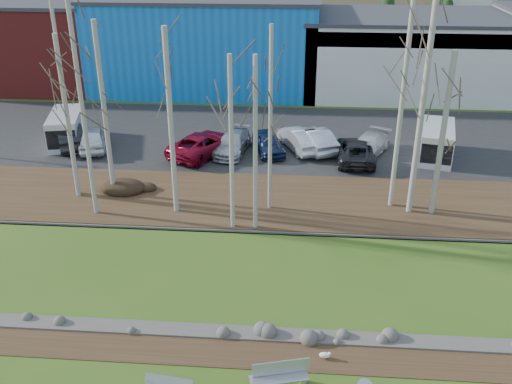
# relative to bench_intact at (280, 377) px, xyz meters

# --- Properties ---
(dirt_strip) EXTENTS (80.00, 1.80, 0.03)m
(dirt_strip) POSITION_rel_bench_intact_xyz_m (-2.32, 1.66, -0.48)
(dirt_strip) COLOR #382616
(dirt_strip) RESTS_ON ground
(near_bank_rocks) EXTENTS (80.00, 0.80, 0.50)m
(near_bank_rocks) POSITION_rel_bench_intact_xyz_m (-2.32, 2.66, -0.49)
(near_bank_rocks) COLOR #47423D
(near_bank_rocks) RESTS_ON ground
(river) EXTENTS (80.00, 8.00, 0.90)m
(river) POSITION_rel_bench_intact_xyz_m (-2.32, 6.76, -0.49)
(river) COLOR black
(river) RESTS_ON ground
(far_bank_rocks) EXTENTS (80.00, 0.80, 0.46)m
(far_bank_rocks) POSITION_rel_bench_intact_xyz_m (-2.32, 10.86, -0.49)
(far_bank_rocks) COLOR #47423D
(far_bank_rocks) RESTS_ON ground
(far_bank) EXTENTS (80.00, 7.00, 0.15)m
(far_bank) POSITION_rel_bench_intact_xyz_m (-2.32, 14.06, -0.42)
(far_bank) COLOR #382616
(far_bank) RESTS_ON ground
(parking_lot) EXTENTS (80.00, 14.00, 0.14)m
(parking_lot) POSITION_rel_bench_intact_xyz_m (-2.32, 24.56, -0.42)
(parking_lot) COLOR black
(parking_lot) RESTS_ON ground
(building_brick) EXTENTS (16.32, 12.24, 7.80)m
(building_brick) POSITION_rel_bench_intact_xyz_m (-26.32, 38.56, 3.41)
(building_brick) COLOR maroon
(building_brick) RESTS_ON ground
(building_blue) EXTENTS (20.40, 12.24, 8.30)m
(building_blue) POSITION_rel_bench_intact_xyz_m (-8.32, 38.56, 3.66)
(building_blue) COLOR #105FB7
(building_blue) RESTS_ON ground
(building_white) EXTENTS (18.36, 12.24, 6.80)m
(building_white) POSITION_rel_bench_intact_xyz_m (9.68, 38.55, 2.92)
(building_white) COLOR silver
(building_white) RESTS_ON ground
(bench_intact) EXTENTS (2.06, 1.06, 0.99)m
(bench_intact) POSITION_rel_bench_intact_xyz_m (0.00, 0.00, 0.00)
(bench_intact) COLOR #A3A4A7
(bench_intact) RESTS_ON ground
(seagull) EXTENTS (0.48, 0.22, 0.34)m
(seagull) POSITION_rel_bench_intact_xyz_m (1.58, 1.52, -0.31)
(seagull) COLOR gold
(seagull) RESTS_ON ground
(dirt_mound) EXTENTS (2.61, 1.84, 0.51)m
(dirt_mound) POSITION_rel_bench_intact_xyz_m (-9.68, 14.54, -0.09)
(dirt_mound) COLOR black
(dirt_mound) RESTS_ON far_bank
(birch_0) EXTENTS (0.26, 0.26, 9.07)m
(birch_0) POSITION_rel_bench_intact_xyz_m (-12.04, 13.77, 4.19)
(birch_0) COLOR #BBB3A8
(birch_0) RESTS_ON far_bank
(birch_1) EXTENTS (0.19, 0.19, 11.77)m
(birch_1) POSITION_rel_bench_intact_xyz_m (-12.11, 14.03, 5.54)
(birch_1) COLOR #BBB3A8
(birch_1) RESTS_ON far_bank
(birch_2) EXTENTS (0.27, 0.27, 9.70)m
(birch_2) POSITION_rel_bench_intact_xyz_m (-10.11, 14.22, 4.50)
(birch_2) COLOR #BBB3A8
(birch_2) RESTS_ON far_bank
(birch_3) EXTENTS (0.23, 0.23, 11.75)m
(birch_3) POSITION_rel_bench_intact_xyz_m (-10.34, 11.79, 5.53)
(birch_3) COLOR #BBB3A8
(birch_3) RESTS_ON far_bank
(birch_4) EXTENTS (0.27, 0.27, 9.74)m
(birch_4) POSITION_rel_bench_intact_xyz_m (-6.08, 12.36, 4.52)
(birch_4) COLOR #BBB3A8
(birch_4) RESTS_ON far_bank
(birch_5) EXTENTS (0.20, 0.20, 9.76)m
(birch_5) POSITION_rel_bench_intact_xyz_m (-1.09, 13.12, 4.53)
(birch_5) COLOR #BBB3A8
(birch_5) RESTS_ON far_bank
(birch_6) EXTENTS (0.22, 0.22, 8.80)m
(birch_6) POSITION_rel_bench_intact_xyz_m (-1.68, 10.86, 4.05)
(birch_6) COLOR #BBB3A8
(birch_6) RESTS_ON far_bank
(birch_7) EXTENTS (0.29, 0.29, 10.94)m
(birch_7) POSITION_rel_bench_intact_xyz_m (6.44, 13.26, 5.12)
(birch_7) COLOR #BBB3A8
(birch_7) RESTS_ON far_bank
(birch_8) EXTENTS (0.29, 0.29, 8.65)m
(birch_8) POSITION_rel_bench_intact_xyz_m (7.62, 13.21, 3.98)
(birch_8) COLOR #BBB3A8
(birch_8) RESTS_ON far_bank
(birch_9) EXTENTS (0.25, 0.25, 12.60)m
(birch_9) POSITION_rel_bench_intact_xyz_m (5.55, 13.93, 5.95)
(birch_9) COLOR #BBB3A8
(birch_9) RESTS_ON far_bank
(birch_10) EXTENTS (0.22, 0.22, 8.80)m
(birch_10) POSITION_rel_bench_intact_xyz_m (-2.84, 10.86, 4.05)
(birch_10) COLOR #BBB3A8
(birch_10) RESTS_ON far_bank
(car_0) EXTENTS (3.04, 4.83, 1.53)m
(car_0) POSITION_rel_bench_intact_xyz_m (-13.65, 21.05, 0.41)
(car_0) COLOR white
(car_0) RESTS_ON parking_lot
(car_1) EXTENTS (3.69, 5.06, 1.59)m
(car_1) POSITION_rel_bench_intact_xyz_m (-15.43, 21.45, 0.44)
(car_1) COLOR black
(car_1) RESTS_ON parking_lot
(car_2) EXTENTS (4.89, 6.03, 1.53)m
(car_2) POSITION_rel_bench_intact_xyz_m (-5.92, 20.50, 0.41)
(car_2) COLOR maroon
(car_2) RESTS_ON parking_lot
(car_3) EXTENTS (2.42, 4.80, 1.34)m
(car_3) POSITION_rel_bench_intact_xyz_m (-4.05, 21.04, 0.31)
(car_3) COLOR #A4A8AD
(car_3) RESTS_ON parking_lot
(car_4) EXTENTS (2.78, 4.34, 1.38)m
(car_4) POSITION_rel_bench_intact_xyz_m (-1.64, 21.25, 0.33)
(car_4) COLOR #142243
(car_4) RESTS_ON parking_lot
(car_5) EXTENTS (3.39, 4.94, 1.54)m
(car_5) POSITION_rel_bench_intact_xyz_m (0.48, 22.01, 0.42)
(car_5) COLOR silver
(car_5) RESTS_ON parking_lot
(car_6) EXTENTS (2.48, 5.12, 1.40)m
(car_6) POSITION_rel_bench_intact_xyz_m (4.11, 20.30, 0.35)
(car_6) COLOR black
(car_6) RESTS_ON parking_lot
(car_7) EXTENTS (3.66, 4.85, 1.31)m
(car_7) POSITION_rel_bench_intact_xyz_m (5.07, 21.46, 0.30)
(car_7) COLOR silver
(car_7) RESTS_ON parking_lot
(car_8) EXTENTS (3.39, 4.94, 1.54)m
(car_8) POSITION_rel_bench_intact_xyz_m (1.43, 22.01, 0.42)
(car_8) COLOR silver
(car_8) RESTS_ON parking_lot
(van_white) EXTENTS (2.95, 5.07, 2.08)m
(van_white) POSITION_rel_bench_intact_xyz_m (9.41, 21.19, 0.68)
(van_white) COLOR silver
(van_white) RESTS_ON parking_lot
(van_grey) EXTENTS (3.07, 5.14, 2.10)m
(van_grey) POSITION_rel_bench_intact_xyz_m (-15.80, 21.88, 0.70)
(van_grey) COLOR silver
(van_grey) RESTS_ON parking_lot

